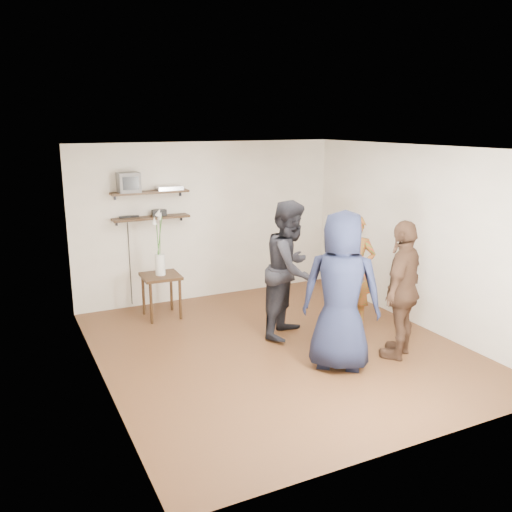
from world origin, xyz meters
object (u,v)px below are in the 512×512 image
Objects in this scene: radio at (159,213)px; crt_monitor at (128,182)px; person_brown at (403,290)px; drinks_table at (344,301)px; person_navy at (341,291)px; dvd_deck at (169,188)px; side_table at (161,282)px; person_dark at (291,269)px; person_plaid at (354,271)px.

crt_monitor is at bearing 180.00° from radio.
radio is at bearing -88.40° from person_brown.
drinks_table is 0.85m from person_navy.
crt_monitor is 0.68m from radio.
dvd_deck reaches higher than side_table.
person_dark is at bearing -45.70° from side_table.
dvd_deck reaches higher than person_dark.
radio is at bearing 72.47° from side_table.
crt_monitor reaches higher than person_navy.
dvd_deck is 3.29m from drinks_table.
person_dark is at bearing -86.05° from person_brown.
crt_monitor reaches higher than person_brown.
person_plaid is at bearing -128.55° from person_brown.
person_dark reaches higher than drinks_table.
crt_monitor is 0.48× the size of side_table.
dvd_deck is at bearing -32.65° from person_navy.
side_table is 3.57m from person_brown.
person_plaid is at bearing 44.84° from drinks_table.
radio is at bearing -29.83° from person_navy.
crt_monitor is at bearing 117.62° from side_table.
radio is 0.33× the size of side_table.
drinks_table is 0.48× the size of person_navy.
crt_monitor is 0.17× the size of person_navy.
dvd_deck is 2.46m from person_dark.
radio is (0.46, 0.00, -0.50)m from crt_monitor.
dvd_deck is at bearing 0.00° from crt_monitor.
crt_monitor is 0.17× the size of person_dark.
side_table is at bearing -122.81° from dvd_deck.
person_brown is at bearing -93.95° from person_dark.
side_table is 0.35× the size of person_navy.
person_navy is (1.26, -3.19, -0.55)m from radio.
person_navy is 0.89m from person_brown.
person_navy reaches higher than person_plaid.
dvd_deck is 0.21× the size of person_dark.
person_plaid reaches higher than radio.
dvd_deck is 1.49m from side_table.
person_dark is at bearing -137.50° from person_plaid.
crt_monitor reaches higher than side_table.
person_plaid is at bearing -36.75° from crt_monitor.
radio is at bearing 180.00° from dvd_deck.
side_table is 2.89m from person_plaid.
person_brown is at bearing -144.74° from person_navy.
person_dark is at bearing -49.54° from crt_monitor.
person_plaid is at bearing -93.29° from person_navy.
dvd_deck is 0.21× the size of person_navy.
person_dark is at bearing -58.00° from radio.
person_navy is at bearing -128.59° from drinks_table.
person_plaid is (2.11, -2.05, -1.09)m from dvd_deck.
person_plaid is 0.86× the size of person_dark.
person_plaid is 1.05m from person_dark.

